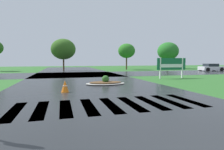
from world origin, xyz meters
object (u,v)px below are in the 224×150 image
object	(u,v)px
estate_billboard	(171,65)
traffic_cone	(65,86)
median_island	(105,82)
car_silver_hatch	(211,67)

from	to	relation	value
estate_billboard	traffic_cone	xyz separation A→B (m)	(-10.69, -5.77, -1.06)
median_island	car_silver_hatch	distance (m)	25.76
car_silver_hatch	traffic_cone	size ratio (longest dim) A/B	6.02
estate_billboard	median_island	xyz separation A→B (m)	(-7.59, -2.81, -1.26)
estate_billboard	car_silver_hatch	xyz separation A→B (m)	(14.61, 10.25, -0.78)
median_island	traffic_cone	size ratio (longest dim) A/B	4.46
median_island	car_silver_hatch	world-z (taller)	car_silver_hatch
median_island	traffic_cone	bearing A→B (deg)	-136.30
car_silver_hatch	traffic_cone	bearing A→B (deg)	-143.46
median_island	traffic_cone	world-z (taller)	traffic_cone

